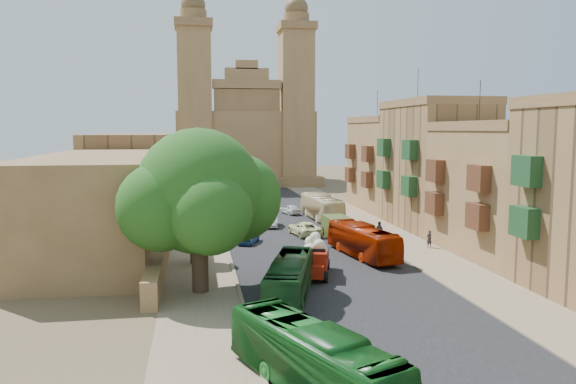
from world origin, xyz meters
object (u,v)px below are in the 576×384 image
object	(u,v)px
church	(244,135)
ficus_tree	(200,196)
car_white_a	(271,220)
car_dkblue	(243,207)
pedestrian_a	(429,239)
car_white_b	(290,209)
street_tree_a	(192,225)
car_blue_a	(249,237)
pedestrian_c	(379,231)
olive_pickup	(339,228)
street_tree_d	(193,181)
bus_red_east	(363,241)
car_cream	(304,228)
bus_green_south	(313,359)
bus_cream_east	(322,207)
street_tree_c	(193,191)
bus_green_north	(290,279)
red_truck	(315,257)
street_tree_b	(193,199)
car_blue_b	(254,193)

from	to	relation	value
church	ficus_tree	xyz separation A→B (m)	(-9.40, -74.61, -3.17)
car_white_a	car_dkblue	size ratio (longest dim) A/B	1.07
ficus_tree	pedestrian_a	bearing A→B (deg)	27.35
car_white_b	pedestrian_a	size ratio (longest dim) A/B	2.29
street_tree_a	car_blue_a	size ratio (longest dim) A/B	1.27
street_tree_a	car_white_a	size ratio (longest dim) A/B	1.09
street_tree_a	pedestrian_c	bearing A→B (deg)	19.23
olive_pickup	street_tree_d	bearing A→B (deg)	116.57
bus_red_east	car_cream	xyz separation A→B (m)	(-2.95, 10.29, -0.65)
bus_green_south	pedestrian_a	xyz separation A→B (m)	(16.17, 25.75, -0.60)
ficus_tree	car_blue_a	size ratio (longest dim) A/B	2.94
street_tree_a	car_white_a	bearing A→B (deg)	62.17
bus_cream_east	street_tree_c	bearing A→B (deg)	-19.47
ficus_tree	car_dkblue	bearing A→B (deg)	80.84
olive_pickup	pedestrian_c	distance (m)	3.98
church	car_blue_a	world-z (taller)	church
car_blue_a	street_tree_a	bearing A→B (deg)	-105.35
ficus_tree	bus_green_north	world-z (taller)	ficus_tree
bus_green_north	bus_green_south	bearing A→B (deg)	-78.91
street_tree_a	car_white_b	size ratio (longest dim) A/B	1.28
bus_red_east	bus_green_north	bearing A→B (deg)	43.40
red_truck	pedestrian_c	xyz separation A→B (m)	(8.72, 11.27, -0.38)
street_tree_b	car_dkblue	bearing A→B (deg)	68.15
ficus_tree	bus_cream_east	xyz separation A→B (m)	(14.39, 27.67, -4.86)
bus_red_east	car_blue_a	distance (m)	11.46
church	car_blue_b	world-z (taller)	church
street_tree_c	bus_red_east	distance (m)	27.84
car_cream	pedestrian_a	world-z (taller)	pedestrian_a
bus_cream_east	pedestrian_a	distance (m)	18.15
car_white_a	street_tree_d	bearing A→B (deg)	120.10
bus_red_east	bus_cream_east	xyz separation A→B (m)	(0.98, 19.66, 0.14)
car_blue_a	car_cream	world-z (taller)	car_cream
red_truck	car_blue_b	world-z (taller)	red_truck
car_dkblue	pedestrian_c	size ratio (longest dim) A/B	2.07
car_cream	car_blue_a	bearing A→B (deg)	17.54
car_white_b	street_tree_c	bearing A→B (deg)	-15.99
olive_pickup	bus_green_south	size ratio (longest dim) A/B	0.51
street_tree_b	street_tree_d	world-z (taller)	street_tree_b
car_dkblue	pedestrian_c	xyz separation A→B (m)	(11.11, -21.82, 0.39)
street_tree_a	bus_green_south	size ratio (longest dim) A/B	0.47
bus_red_east	street_tree_a	bearing A→B (deg)	-9.75
red_truck	pedestrian_a	world-z (taller)	red_truck
bus_green_north	bus_red_east	size ratio (longest dim) A/B	0.98
red_truck	pedestrian_c	world-z (taller)	red_truck
ficus_tree	car_white_b	world-z (taller)	ficus_tree
street_tree_b	car_blue_b	xyz separation A→B (m)	(9.40, 30.41, -2.95)
car_white_a	bus_green_north	bearing A→B (deg)	-87.70
bus_green_south	car_blue_a	xyz separation A→B (m)	(0.30, 30.43, -0.77)
ficus_tree	car_white_a	xyz separation A→B (m)	(7.80, 23.89, -5.64)
church	street_tree_a	distance (m)	67.66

